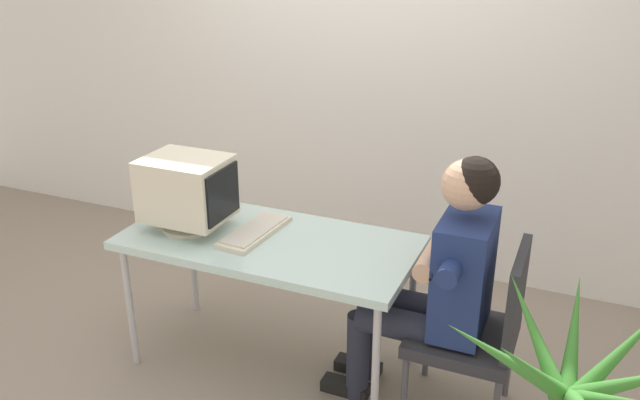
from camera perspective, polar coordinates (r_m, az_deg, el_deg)
The scene contains 7 objects.
ground_plane at distance 3.62m, azimuth -4.10°, elevation -13.77°, with size 12.00×12.00×0.00m, color gray.
wall_back at distance 4.16m, azimuth 8.17°, elevation 13.51°, with size 8.00×0.10×3.00m, color silver.
desk at distance 3.26m, azimuth -4.43°, elevation -4.14°, with size 1.44×0.69×0.73m.
crt_monitor at distance 3.33m, azimuth -11.40°, elevation 0.89°, with size 0.42×0.33×0.37m.
keyboard at distance 3.29m, azimuth -5.66°, elevation -2.71°, with size 0.20×0.47×0.03m.
office_chair at distance 3.09m, azimuth 13.62°, elevation -10.64°, with size 0.46×0.46×0.88m.
person_seated at distance 3.00m, azimuth 10.26°, elevation -6.48°, with size 0.74×0.58×1.27m.
Camera 1 is at (1.37, -2.57, 2.14)m, focal length 37.01 mm.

